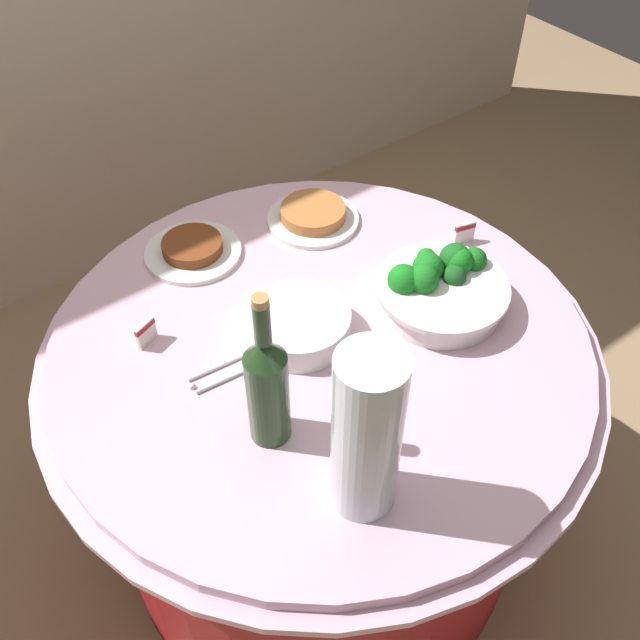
# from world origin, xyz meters

# --- Properties ---
(ground_plane) EXTENTS (6.00, 6.00, 0.00)m
(ground_plane) POSITION_xyz_m (0.00, 0.00, 0.00)
(ground_plane) COLOR #9E7F5B
(buffet_table) EXTENTS (1.16, 1.16, 0.74)m
(buffet_table) POSITION_xyz_m (0.00, 0.00, 0.38)
(buffet_table) COLOR maroon
(buffet_table) RESTS_ON ground_plane
(broccoli_bowl) EXTENTS (0.28, 0.28, 0.11)m
(broccoli_bowl) POSITION_xyz_m (0.26, -0.07, 0.79)
(broccoli_bowl) COLOR white
(broccoli_bowl) RESTS_ON buffet_table
(plate_stack) EXTENTS (0.21, 0.21, 0.06)m
(plate_stack) POSITION_xyz_m (-0.03, 0.03, 0.77)
(plate_stack) COLOR white
(plate_stack) RESTS_ON buffet_table
(wine_bottle) EXTENTS (0.07, 0.07, 0.34)m
(wine_bottle) POSITION_xyz_m (-0.21, -0.14, 0.87)
(wine_bottle) COLOR #213C1D
(wine_bottle) RESTS_ON buffet_table
(decorative_fruit_vase) EXTENTS (0.11, 0.11, 0.34)m
(decorative_fruit_vase) POSITION_xyz_m (-0.16, -0.33, 0.90)
(decorative_fruit_vase) COLOR silver
(decorative_fruit_vase) RESTS_ON buffet_table
(serving_tongs) EXTENTS (0.17, 0.06, 0.01)m
(serving_tongs) POSITION_xyz_m (-0.20, 0.03, 0.74)
(serving_tongs) COLOR silver
(serving_tongs) RESTS_ON buffet_table
(food_plate_stir_fry) EXTENTS (0.22, 0.22, 0.04)m
(food_plate_stir_fry) POSITION_xyz_m (-0.08, 0.38, 0.75)
(food_plate_stir_fry) COLOR white
(food_plate_stir_fry) RESTS_ON buffet_table
(food_plate_peanuts) EXTENTS (0.22, 0.22, 0.04)m
(food_plate_peanuts) POSITION_xyz_m (0.21, 0.32, 0.76)
(food_plate_peanuts) COLOR white
(food_plate_peanuts) RESTS_ON buffet_table
(label_placard_front) EXTENTS (0.05, 0.03, 0.05)m
(label_placard_front) POSITION_xyz_m (-0.29, 0.19, 0.77)
(label_placard_front) COLOR white
(label_placard_front) RESTS_ON buffet_table
(label_placard_mid) EXTENTS (0.05, 0.02, 0.05)m
(label_placard_mid) POSITION_xyz_m (0.45, 0.05, 0.77)
(label_placard_mid) COLOR white
(label_placard_mid) RESTS_ON buffet_table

